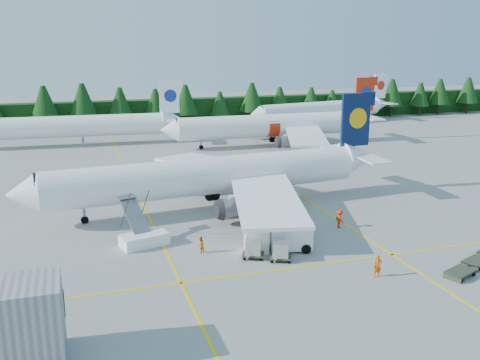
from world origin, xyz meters
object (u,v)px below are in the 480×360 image
object	(u,v)px
airliner_red	(268,126)
airstairs	(143,236)
airliner_navy	(202,177)
service_truck	(278,235)

from	to	relation	value
airliner_red	airstairs	distance (m)	54.14
airliner_navy	airliner_red	distance (m)	41.71
airliner_red	service_truck	bearing A→B (deg)	-108.79
service_truck	airstairs	bearing A→B (deg)	167.77
airliner_navy	airstairs	size ratio (longest dim) A/B	6.60
airliner_navy	airstairs	distance (m)	12.86
airliner_red	service_truck	xyz separation A→B (m)	(-17.79, -50.47, -2.25)
airliner_navy	service_truck	bearing A→B (deg)	-80.61
airliner_red	airstairs	xyz separation A→B (m)	(-29.88, -45.06, -2.88)
airliner_navy	airstairs	world-z (taller)	airliner_navy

